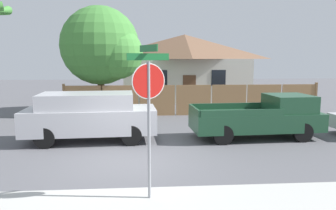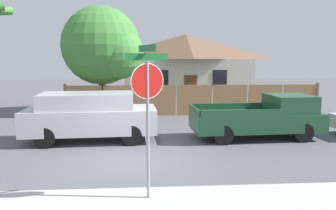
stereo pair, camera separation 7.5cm
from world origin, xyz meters
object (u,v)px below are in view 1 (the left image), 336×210
Objects in this scene: orange_pickup at (262,117)px; stop_sign at (149,95)px; oak_tree at (104,47)px; red_suv at (90,115)px; house at (184,66)px.

stop_sign reaches higher than orange_pickup.
oak_tree is at bearing 77.65° from stop_sign.
oak_tree is at bearing 88.78° from red_suv.
stop_sign is (-4.57, -5.38, 1.53)m from orange_pickup.
orange_pickup is at bearing -2.85° from red_suv.
oak_tree is 1.22× the size of red_suv.
house is 13.98m from red_suv.
house is at bearing 57.01° from stop_sign.
orange_pickup is at bearing 26.23° from stop_sign.
house reaches higher than red_suv.
red_suv is 5.94m from stop_sign.
house reaches higher than orange_pickup.
red_suv is at bearing -88.25° from oak_tree.
oak_tree reaches higher than red_suv.
orange_pickup is 7.22m from stop_sign.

